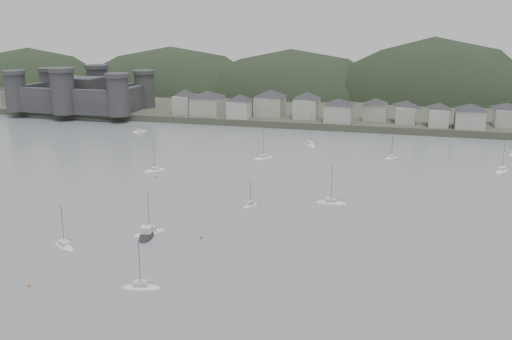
% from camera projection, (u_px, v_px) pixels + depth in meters
% --- Properties ---
extents(ground, '(900.00, 900.00, 0.00)m').
position_uv_depth(ground, '(138.00, 314.00, 97.90)').
color(ground, slate).
rests_on(ground, ground).
extents(far_shore_land, '(900.00, 250.00, 3.00)m').
position_uv_depth(far_shore_land, '(347.00, 93.00, 372.64)').
color(far_shore_land, '#383D2D').
rests_on(far_shore_land, ground).
extents(forested_ridge, '(851.55, 103.94, 102.57)m').
position_uv_depth(forested_ridge, '(349.00, 119.00, 350.77)').
color(forested_ridge, black).
rests_on(forested_ridge, ground).
extents(castle, '(66.00, 43.00, 20.00)m').
position_uv_depth(castle, '(81.00, 93.00, 293.57)').
color(castle, '#313133').
rests_on(castle, far_shore_land).
extents(waterfront_town, '(451.48, 28.46, 12.92)m').
position_uv_depth(waterfront_town, '(434.00, 111.00, 253.71)').
color(waterfront_town, gray).
rests_on(waterfront_town, far_shore_land).
extents(sailboat_lead, '(5.41, 5.85, 8.32)m').
position_uv_depth(sailboat_lead, '(392.00, 158.00, 205.69)').
color(sailboat_lead, silver).
rests_on(sailboat_lead, ground).
extents(moored_fleet, '(241.95, 173.91, 12.92)m').
position_uv_depth(moored_fleet, '(163.00, 195.00, 162.82)').
color(moored_fleet, silver).
rests_on(moored_fleet, ground).
extents(motor_launch_far, '(5.09, 9.16, 4.06)m').
position_uv_depth(motor_launch_far, '(147.00, 235.00, 132.41)').
color(motor_launch_far, black).
rests_on(motor_launch_far, ground).
extents(mooring_buoys, '(86.56, 125.52, 0.70)m').
position_uv_depth(mooring_buoys, '(142.00, 219.00, 143.60)').
color(mooring_buoys, '#B9663D').
rests_on(mooring_buoys, ground).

